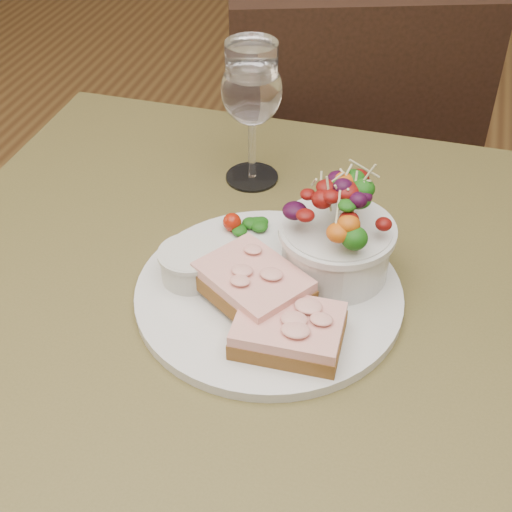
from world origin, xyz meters
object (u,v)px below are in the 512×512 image
(wine_glass, at_px, (252,94))
(dinner_plate, at_px, (269,294))
(chair_far, at_px, (329,250))
(salad_bowl, at_px, (338,228))
(ramekin, at_px, (190,263))
(sandwich_front, at_px, (288,331))
(cafe_table, at_px, (250,366))
(sandwich_back, at_px, (253,284))

(wine_glass, bearing_deg, dinner_plate, -69.62)
(chair_far, bearing_deg, salad_bowl, 79.71)
(dinner_plate, bearing_deg, chair_far, 92.86)
(ramekin, xyz_separation_m, salad_bowl, (0.15, 0.05, 0.04))
(chair_far, height_order, sandwich_front, chair_far)
(dinner_plate, relative_size, salad_bowl, 2.27)
(cafe_table, xyz_separation_m, dinner_plate, (0.02, 0.01, 0.11))
(cafe_table, xyz_separation_m, salad_bowl, (0.08, 0.06, 0.17))
(cafe_table, height_order, wine_glass, wine_glass)
(sandwich_front, relative_size, wine_glass, 0.61)
(chair_far, xyz_separation_m, sandwich_back, (0.02, -0.68, 0.49))
(cafe_table, xyz_separation_m, wine_glass, (-0.06, 0.23, 0.22))
(sandwich_front, relative_size, ramekin, 1.69)
(dinner_plate, distance_m, ramekin, 0.09)
(chair_far, xyz_separation_m, dinner_plate, (0.03, -0.66, 0.46))
(ramekin, xyz_separation_m, wine_glass, (0.01, 0.22, 0.09))
(sandwich_front, bearing_deg, dinner_plate, 117.63)
(chair_far, xyz_separation_m, sandwich_front, (0.07, -0.73, 0.48))
(sandwich_front, distance_m, sandwich_back, 0.07)
(cafe_table, distance_m, ramekin, 0.15)
(sandwich_front, xyz_separation_m, sandwich_back, (-0.05, 0.05, 0.01))
(chair_far, relative_size, sandwich_back, 6.58)
(chair_far, xyz_separation_m, wine_glass, (-0.05, -0.44, 0.58))
(sandwich_front, bearing_deg, salad_bowl, 77.53)
(salad_bowl, bearing_deg, chair_far, 98.79)
(salad_bowl, xyz_separation_m, wine_glass, (-0.14, 0.17, 0.05))
(sandwich_front, height_order, wine_glass, wine_glass)
(ramekin, bearing_deg, sandwich_back, -13.04)
(dinner_plate, distance_m, sandwich_back, 0.04)
(ramekin, distance_m, wine_glass, 0.24)
(cafe_table, distance_m, dinner_plate, 0.11)
(chair_far, bearing_deg, sandwich_front, 76.49)
(sandwich_front, bearing_deg, cafe_table, 134.20)
(sandwich_front, bearing_deg, ramekin, 151.22)
(chair_far, xyz_separation_m, salad_bowl, (0.09, -0.61, 0.53))
(cafe_table, distance_m, salad_bowl, 0.20)
(wine_glass, bearing_deg, salad_bowl, -49.95)
(dinner_plate, bearing_deg, wine_glass, 110.38)
(salad_bowl, relative_size, wine_glass, 0.73)
(chair_far, distance_m, ramekin, 0.82)
(sandwich_front, xyz_separation_m, salad_bowl, (0.02, 0.12, 0.04))
(cafe_table, xyz_separation_m, sandwich_back, (0.01, -0.01, 0.14))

